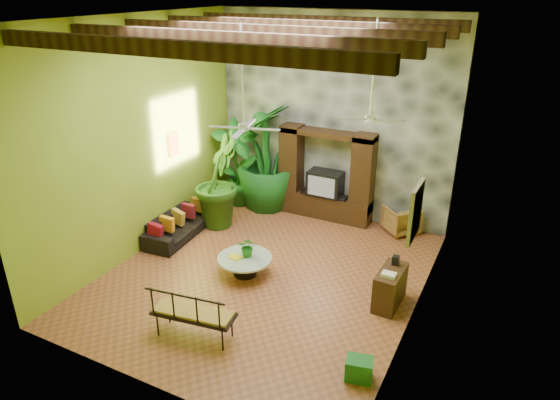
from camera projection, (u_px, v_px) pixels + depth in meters
The scene contains 23 objects.
ground at pixel (266, 274), 10.30m from camera, with size 7.00×7.00×0.00m, color brown.
ceiling at pixel (263, 18), 8.29m from camera, with size 6.00×7.00×0.02m, color silver.
back_wall at pixel (334, 118), 12.16m from camera, with size 6.00×0.02×5.00m, color olive.
left_wall at pixel (141, 139), 10.54m from camera, with size 0.02×7.00×5.00m, color olive.
right_wall at pixel (428, 187), 8.05m from camera, with size 0.02×7.00×5.00m, color olive.
stone_accent_wall at pixel (333, 118), 12.11m from camera, with size 5.98×0.10×4.98m, color #393C41.
ceiling_beams at pixel (263, 31), 8.38m from camera, with size 5.95×5.36×0.22m.
entertainment_center at pixel (326, 181), 12.47m from camera, with size 2.40×0.55×2.30m.
ceiling_fan_front at pixel (243, 116), 8.69m from camera, with size 1.28×1.28×1.86m.
ceiling_fan_back at pixel (371, 108), 9.25m from camera, with size 1.28×1.28×1.86m.
wall_art_mask at pixel (173, 145), 11.50m from camera, with size 0.06×0.32×0.55m, color gold.
wall_art_painting at pixel (416, 212), 7.66m from camera, with size 0.06×0.70×0.90m, color #265E8D.
sofa at pixel (179, 225), 11.74m from camera, with size 1.98×0.78×0.58m, color black.
wicker_armchair at pixel (401, 219), 11.92m from camera, with size 0.72×0.74×0.67m, color olive.
tall_plant_a at pixel (236, 164), 13.07m from camera, with size 1.22×0.83×2.32m, color #1A6421.
tall_plant_b at pixel (218, 180), 12.04m from camera, with size 1.27×1.02×2.30m, color #265716.
tall_plant_c at pixel (266, 157), 12.88m from camera, with size 1.56×1.56×2.79m, color #175A1C.
coffee_table at pixel (245, 263), 10.21m from camera, with size 1.12×1.12×0.40m.
centerpiece_plant at pixel (248, 247), 10.13m from camera, with size 0.37×0.32×0.42m, color #1C681B.
yellow_tray at pixel (235, 257), 10.13m from camera, with size 0.26×0.19×0.03m, color yellow.
iron_bench at pixel (191, 312), 8.24m from camera, with size 1.47×0.71×0.57m.
side_console at pixel (390, 287), 9.22m from camera, with size 0.41×0.90×0.72m, color #382311.
green_bin at pixel (359, 369), 7.54m from camera, with size 0.40×0.30×0.35m, color #1C6C32.
Camera 1 is at (4.25, -7.73, 5.55)m, focal length 32.00 mm.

